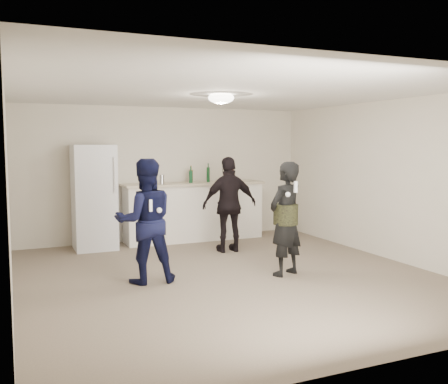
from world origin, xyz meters
name	(u,v)px	position (x,y,z in m)	size (l,w,h in m)	color
floor	(230,276)	(0.00, 0.00, 0.00)	(6.00, 6.00, 0.00)	#6B5B4C
ceiling	(230,92)	(0.00, 0.00, 2.50)	(6.00, 6.00, 0.00)	silver
wall_back	(166,174)	(0.00, 3.00, 1.25)	(6.00, 6.00, 0.00)	beige
wall_front	(382,215)	(0.00, -3.00, 1.25)	(6.00, 6.00, 0.00)	beige
wall_left	(8,194)	(-2.75, 0.00, 1.25)	(6.00, 6.00, 0.00)	beige
wall_right	(390,180)	(2.75, 0.00, 1.25)	(6.00, 6.00, 0.00)	beige
counter	(194,212)	(0.45, 2.67, 0.53)	(2.60, 0.56, 1.05)	white
counter_top	(194,184)	(0.45, 2.67, 1.07)	(2.68, 0.64, 0.04)	#B8A68E
fridge	(94,197)	(-1.41, 2.60, 0.90)	(0.70, 0.70, 1.80)	silver
fridge_handle	(114,175)	(-1.13, 2.23, 1.30)	(0.02, 0.02, 0.60)	silver
ceiling_dome	(221,98)	(0.00, 0.30, 2.45)	(0.36, 0.36, 0.16)	white
shaker	(162,179)	(-0.21, 2.55, 1.18)	(0.08, 0.08, 0.17)	#AAAAAF
man	(145,221)	(-1.13, 0.18, 0.81)	(0.79, 0.62, 1.63)	#101444
woman	(286,219)	(0.74, -0.23, 0.79)	(0.57, 0.38, 1.58)	black
camo_shorts	(286,214)	(0.74, -0.23, 0.85)	(0.34, 0.34, 0.28)	#2F3417
spectator	(230,205)	(0.65, 1.46, 0.80)	(0.94, 0.39, 1.60)	black
remote_man	(151,206)	(-1.13, -0.10, 1.05)	(0.04, 0.04, 0.15)	white
nunchuk_man	(159,210)	(-1.01, -0.07, 0.98)	(0.07, 0.07, 0.07)	white
remote_woman	(296,187)	(0.74, -0.48, 1.25)	(0.04, 0.04, 0.15)	white
nunchuk_woman	(288,194)	(0.64, -0.45, 1.15)	(0.07, 0.07, 0.07)	silver
bottle_cluster	(200,176)	(0.58, 2.70, 1.20)	(1.71, 0.38, 0.28)	#AFB5BA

